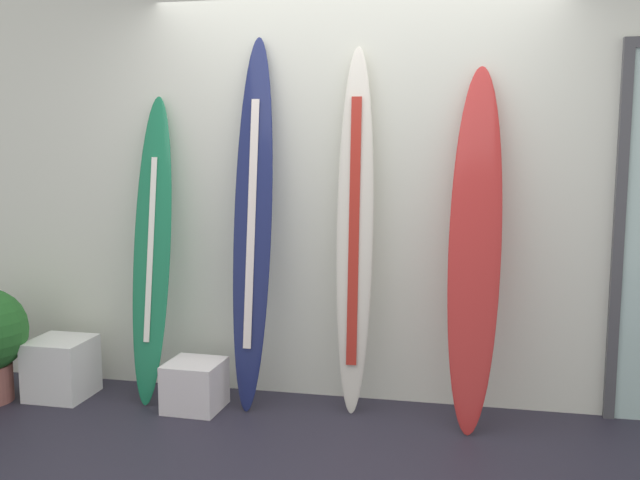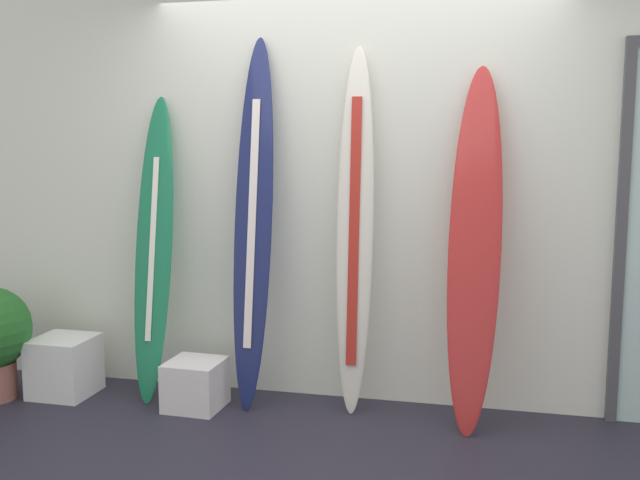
{
  "view_description": "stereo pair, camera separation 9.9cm",
  "coord_description": "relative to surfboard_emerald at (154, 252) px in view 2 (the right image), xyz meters",
  "views": [
    {
      "loc": [
        0.74,
        -3.24,
        1.64
      ],
      "look_at": [
        -0.14,
        0.95,
        1.05
      ],
      "focal_mm": 40.83,
      "sensor_mm": 36.0,
      "label": 1
    },
    {
      "loc": [
        0.83,
        -3.21,
        1.64
      ],
      "look_at": [
        -0.14,
        0.95,
        1.05
      ],
      "focal_mm": 40.83,
      "sensor_mm": 36.0,
      "label": 2
    }
  ],
  "objects": [
    {
      "name": "surfboard_navy",
      "position": [
        0.66,
        0.02,
        0.18
      ],
      "size": [
        0.24,
        0.41,
        2.27
      ],
      "color": "navy",
      "rests_on": "ground"
    },
    {
      "name": "surfboard_crimson",
      "position": [
        1.98,
        -0.03,
        0.09
      ],
      "size": [
        0.32,
        0.49,
        2.07
      ],
      "color": "#B22827",
      "rests_on": "ground"
    },
    {
      "name": "surfboard_ivory",
      "position": [
        1.28,
        0.06,
        0.14
      ],
      "size": [
        0.23,
        0.3,
        2.19
      ],
      "color": "silver",
      "rests_on": "ground"
    },
    {
      "name": "wall_back",
      "position": [
        1.23,
        0.34,
        0.46
      ],
      "size": [
        7.2,
        0.2,
        2.8
      ],
      "primitive_type": "cube",
      "color": "silver",
      "rests_on": "ground"
    },
    {
      "name": "surfboard_emerald",
      "position": [
        0.0,
        0.0,
        0.0
      ],
      "size": [
        0.26,
        0.43,
        1.92
      ],
      "color": "#19724A",
      "rests_on": "ground"
    },
    {
      "name": "display_block_left",
      "position": [
        -0.59,
        -0.13,
        -0.75
      ],
      "size": [
        0.37,
        0.37,
        0.38
      ],
      "color": "white",
      "rests_on": "ground"
    },
    {
      "name": "display_block_center",
      "position": [
        0.33,
        -0.16,
        -0.79
      ],
      "size": [
        0.34,
        0.34,
        0.3
      ],
      "color": "silver",
      "rests_on": "ground"
    }
  ]
}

